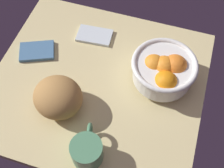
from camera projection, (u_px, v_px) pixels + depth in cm
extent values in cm
cube|color=#D1BF83|center=(98.00, 84.00, 96.97)|extent=(67.50, 62.13, 3.00)
cylinder|color=white|center=(161.00, 78.00, 95.36)|extent=(9.59, 9.59, 1.83)
cylinder|color=white|center=(163.00, 71.00, 91.67)|extent=(18.62, 18.62, 6.82)
torus|color=white|center=(165.00, 64.00, 88.77)|extent=(20.22, 20.22, 1.60)
sphere|color=orange|center=(154.00, 65.00, 90.82)|extent=(6.96, 6.96, 6.96)
sphere|color=orange|center=(175.00, 67.00, 90.34)|extent=(7.81, 7.81, 7.81)
sphere|color=orange|center=(165.00, 83.00, 87.39)|extent=(7.48, 7.48, 7.48)
sphere|color=orange|center=(164.00, 68.00, 90.27)|extent=(7.45, 7.45, 7.45)
ellipsoid|color=#AF7E43|center=(58.00, 97.00, 86.76)|extent=(17.16, 16.42, 10.52)
cube|color=silver|center=(95.00, 35.00, 105.24)|extent=(12.68, 8.37, 1.06)
cube|color=teal|center=(37.00, 51.00, 101.43)|extent=(13.66, 11.69, 1.30)
cylinder|color=#4B855D|center=(87.00, 152.00, 79.72)|extent=(8.77, 8.77, 7.54)
torus|color=#4B855D|center=(90.00, 132.00, 82.63)|extent=(2.33, 5.55, 5.42)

